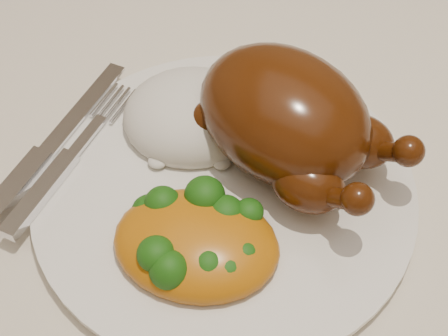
% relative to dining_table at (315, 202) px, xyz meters
% --- Properties ---
extents(dining_table, '(1.60, 0.90, 0.76)m').
position_rel_dining_table_xyz_m(dining_table, '(0.00, 0.00, 0.00)').
color(dining_table, brown).
rests_on(dining_table, floor).
extents(tablecloth, '(1.73, 1.03, 0.18)m').
position_rel_dining_table_xyz_m(tablecloth, '(0.00, 0.00, 0.07)').
color(tablecloth, beige).
rests_on(tablecloth, dining_table).
extents(dinner_plate, '(0.34, 0.34, 0.01)m').
position_rel_dining_table_xyz_m(dinner_plate, '(-0.06, -0.10, 0.11)').
color(dinner_plate, white).
rests_on(dinner_plate, tablecloth).
extents(roast_chicken, '(0.20, 0.15, 0.09)m').
position_rel_dining_table_xyz_m(roast_chicken, '(-0.02, -0.05, 0.16)').
color(roast_chicken, '#4B2208').
rests_on(roast_chicken, dinner_plate).
extents(rice_mound, '(0.15, 0.14, 0.06)m').
position_rel_dining_table_xyz_m(rice_mound, '(-0.11, -0.05, 0.13)').
color(rice_mound, white).
rests_on(rice_mound, dinner_plate).
extents(mac_and_cheese, '(0.14, 0.12, 0.05)m').
position_rel_dining_table_xyz_m(mac_and_cheese, '(-0.05, -0.16, 0.13)').
color(mac_and_cheese, '#C7680C').
rests_on(mac_and_cheese, dinner_plate).
extents(cutlery, '(0.04, 0.20, 0.01)m').
position_rel_dining_table_xyz_m(cutlery, '(-0.19, -0.14, 0.12)').
color(cutlery, silver).
rests_on(cutlery, dinner_plate).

